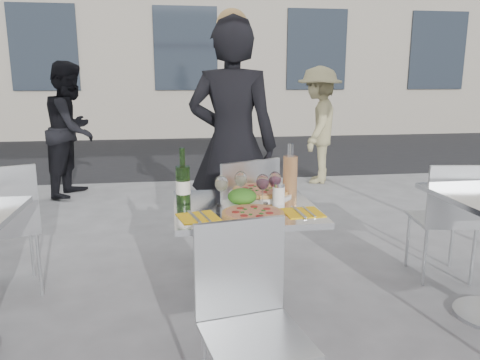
{
  "coord_description": "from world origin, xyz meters",
  "views": [
    {
      "loc": [
        -0.36,
        -2.3,
        1.4
      ],
      "look_at": [
        0.0,
        0.15,
        0.85
      ],
      "focal_mm": 35.0,
      "sensor_mm": 36.0,
      "label": 1
    }
  ],
  "objects": [
    {
      "name": "ground",
      "position": [
        0.0,
        0.0,
        0.0
      ],
      "size": [
        80.0,
        80.0,
        0.0
      ],
      "primitive_type": "plane",
      "color": "slate"
    },
    {
      "name": "street_asphalt",
      "position": [
        0.0,
        6.5,
        0.0
      ],
      "size": [
        24.0,
        5.0,
        0.0
      ],
      "primitive_type": "cube",
      "color": "black",
      "rests_on": "ground"
    },
    {
      "name": "main_table",
      "position": [
        0.0,
        0.0,
        0.54
      ],
      "size": [
        0.72,
        0.72,
        0.75
      ],
      "color": "#B7BABF",
      "rests_on": "ground"
    },
    {
      "name": "chair_far",
      "position": [
        0.06,
        0.51,
        0.54
      ],
      "size": [
        0.55,
        0.55,
        0.91
      ],
      "rotation": [
        0.0,
        0.0,
        3.56
      ],
      "color": "silver",
      "rests_on": "ground"
    },
    {
      "name": "chair_near",
      "position": [
        -0.08,
        -0.64,
        0.5
      ],
      "size": [
        0.45,
        0.46,
        0.84
      ],
      "rotation": [
        0.0,
        0.0,
        0.18
      ],
      "color": "silver",
      "rests_on": "ground"
    },
    {
      "name": "side_chair_lfar",
      "position": [
        -1.42,
        0.69,
        0.52
      ],
      "size": [
        0.53,
        0.53,
        0.87
      ],
      "rotation": [
        0.0,
        0.0,
        3.54
      ],
      "color": "silver",
      "rests_on": "ground"
    },
    {
      "name": "side_chair_rfar",
      "position": [
        1.48,
        0.51,
        0.5
      ],
      "size": [
        0.44,
        0.45,
        0.84
      ],
      "rotation": [
        0.0,
        0.0,
        3.0
      ],
      "color": "silver",
      "rests_on": "ground"
    },
    {
      "name": "woman_diner",
      "position": [
        0.08,
        1.07,
        0.91
      ],
      "size": [
        0.77,
        0.62,
        1.81
      ],
      "primitive_type": "imported",
      "rotation": [
        0.0,
        0.0,
        2.81
      ],
      "color": "black",
      "rests_on": "ground"
    },
    {
      "name": "pedestrian_a",
      "position": [
        -1.53,
        3.43,
        0.79
      ],
      "size": [
        0.75,
        0.88,
        1.58
      ],
      "primitive_type": "imported",
      "rotation": [
        0.0,
        0.0,
        1.34
      ],
      "color": "black",
      "rests_on": "ground"
    },
    {
      "name": "pedestrian_b",
      "position": [
        1.57,
        3.69,
        0.77
      ],
      "size": [
        0.93,
        1.14,
        1.53
      ],
      "primitive_type": "imported",
      "rotation": [
        0.0,
        0.0,
        4.28
      ],
      "color": "tan",
      "rests_on": "ground"
    },
    {
      "name": "pizza_near",
      "position": [
        0.01,
        -0.19,
        0.76
      ],
      "size": [
        0.3,
        0.3,
        0.02
      ],
      "color": "tan",
      "rests_on": "main_table"
    },
    {
      "name": "pizza_far",
      "position": [
        0.13,
        0.22,
        0.77
      ],
      "size": [
        0.36,
        0.36,
        0.03
      ],
      "color": "white",
      "rests_on": "main_table"
    },
    {
      "name": "salad_plate",
      "position": [
        -0.01,
        0.01,
        0.79
      ],
      "size": [
        0.22,
        0.22,
        0.09
      ],
      "color": "white",
      "rests_on": "main_table"
    },
    {
      "name": "wine_bottle",
      "position": [
        -0.31,
        0.07,
        0.86
      ],
      "size": [
        0.07,
        0.08,
        0.29
      ],
      "color": "#284C1C",
      "rests_on": "main_table"
    },
    {
      "name": "carafe",
      "position": [
        0.29,
        0.17,
        0.87
      ],
      "size": [
        0.08,
        0.08,
        0.29
      ],
      "color": "tan",
      "rests_on": "main_table"
    },
    {
      "name": "sugar_shaker",
      "position": [
        0.18,
        0.0,
        0.8
      ],
      "size": [
        0.06,
        0.06,
        0.11
      ],
      "color": "white",
      "rests_on": "main_table"
    },
    {
      "name": "wineglass_white_a",
      "position": [
        -0.12,
        0.01,
        0.86
      ],
      "size": [
        0.07,
        0.07,
        0.16
      ],
      "color": "white",
      "rests_on": "main_table"
    },
    {
      "name": "wineglass_white_b",
      "position": [
        -0.0,
        0.11,
        0.86
      ],
      "size": [
        0.07,
        0.07,
        0.16
      ],
      "color": "white",
      "rests_on": "main_table"
    },
    {
      "name": "wineglass_red_a",
      "position": [
        0.1,
        0.02,
        0.86
      ],
      "size": [
        0.07,
        0.07,
        0.16
      ],
      "color": "white",
      "rests_on": "main_table"
    },
    {
      "name": "wineglass_red_b",
      "position": [
        0.18,
        0.07,
        0.86
      ],
      "size": [
        0.07,
        0.07,
        0.16
      ],
      "color": "white",
      "rests_on": "main_table"
    },
    {
      "name": "napkin_left",
      "position": [
        -0.25,
        -0.18,
        0.75
      ],
      "size": [
        0.22,
        0.22,
        0.01
      ],
      "rotation": [
        0.0,
        0.0,
        0.22
      ],
      "color": "yellow",
      "rests_on": "main_table"
    },
    {
      "name": "napkin_right",
      "position": [
        0.26,
        -0.18,
        0.75
      ],
      "size": [
        0.19,
        0.2,
        0.01
      ],
      "rotation": [
        0.0,
        0.0,
        0.05
      ],
      "color": "yellow",
      "rests_on": "main_table"
    }
  ]
}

